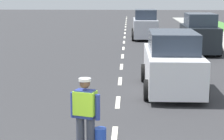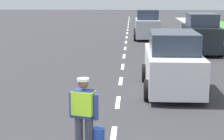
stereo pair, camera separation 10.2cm
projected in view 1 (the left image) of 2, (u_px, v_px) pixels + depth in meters
The scene contains 6 objects.
ground_plane at pixel (124, 42), 27.49m from camera, with size 96.00×96.00×0.00m, color #333335.
lane_center_line at pixel (125, 35), 31.61m from camera, with size 0.14×46.40×0.01m.
road_worker at pixel (86, 112), 8.38m from camera, with size 0.77×0.40×1.67m.
car_parked_far at pixel (199, 35), 22.30m from camera, with size 2.00×3.85×2.24m.
car_outgoing_ahead at pixel (172, 63), 13.84m from camera, with size 2.04×4.39×2.09m.
car_outgoing_far at pixel (145, 25), 28.91m from camera, with size 1.95×3.97×2.15m.
Camera 1 is at (0.33, -6.36, 3.45)m, focal length 63.53 mm.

